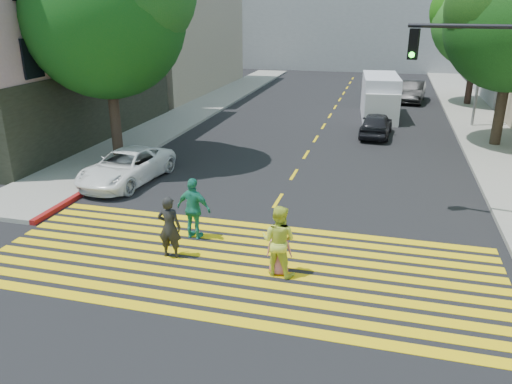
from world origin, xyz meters
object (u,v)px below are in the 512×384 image
at_px(pedestrian_man, 169,227).
at_px(pedestrian_child, 279,250).
at_px(pedestrian_woman, 278,241).
at_px(silver_car, 388,90).
at_px(tree_right_far, 481,15).
at_px(white_sedan, 126,167).
at_px(dark_car_parked, 412,92).
at_px(white_van, 380,98).
at_px(traffic_signal, 512,94).
at_px(dark_car_near, 376,124).
at_px(tree_left, 106,7).
at_px(pedestrian_extra, 194,209).

bearing_deg(pedestrian_man, pedestrian_child, 174.89).
xyz_separation_m(pedestrian_woman, silver_car, (2.26, 27.07, -0.27)).
bearing_deg(tree_right_far, pedestrian_child, -106.55).
bearing_deg(white_sedan, dark_car_parked, 67.93).
bearing_deg(white_sedan, tree_right_far, 59.74).
bearing_deg(dark_car_parked, pedestrian_woman, -91.92).
distance_m(white_van, traffic_signal, 16.40).
bearing_deg(tree_right_far, pedestrian_woman, -106.56).
bearing_deg(dark_car_parked, white_van, -102.07).
xyz_separation_m(pedestrian_woman, dark_car_parked, (3.95, 26.42, -0.21)).
bearing_deg(silver_car, pedestrian_woman, 91.88).
height_order(pedestrian_woman, traffic_signal, traffic_signal).
height_order(white_van, traffic_signal, traffic_signal).
bearing_deg(dark_car_near, silver_car, -88.61).
relative_size(tree_right_far, white_sedan, 1.93).
bearing_deg(tree_left, dark_car_near, 34.61).
height_order(pedestrian_man, white_van, white_van).
distance_m(tree_right_far, white_sedan, 25.70).
distance_m(dark_car_near, traffic_signal, 12.00).
bearing_deg(pedestrian_man, pedestrian_extra, -101.05).
xyz_separation_m(pedestrian_woman, traffic_signal, (5.65, 4.45, 3.13)).
relative_size(tree_left, dark_car_near, 2.53).
distance_m(pedestrian_extra, white_van, 19.27).
xyz_separation_m(pedestrian_child, silver_car, (2.24, 27.04, -0.01)).
height_order(tree_left, tree_right_far, tree_left).
relative_size(tree_left, pedestrian_extra, 5.17).
height_order(pedestrian_man, white_sedan, pedestrian_man).
height_order(dark_car_parked, white_van, white_van).
relative_size(tree_right_far, dark_car_near, 2.33).
xyz_separation_m(pedestrian_child, white_van, (1.82, 20.11, 0.53)).
bearing_deg(traffic_signal, dark_car_near, 120.60).
height_order(tree_right_far, pedestrian_man, tree_right_far).
height_order(tree_right_far, silver_car, tree_right_far).
bearing_deg(pedestrian_woman, silver_car, -84.36).
xyz_separation_m(tree_left, pedestrian_woman, (8.82, -7.96, -5.43)).
distance_m(pedestrian_child, traffic_signal, 7.92).
xyz_separation_m(pedestrian_extra, traffic_signal, (8.45, 3.01, 3.14)).
xyz_separation_m(pedestrian_child, dark_car_near, (1.82, 15.28, -0.03)).
xyz_separation_m(pedestrian_man, dark_car_near, (4.83, 15.14, -0.23)).
bearing_deg(dark_car_parked, tree_left, -118.08).
distance_m(pedestrian_child, dark_car_near, 15.38).
distance_m(tree_left, pedestrian_child, 13.16).
relative_size(tree_right_far, pedestrian_extra, 4.76).
xyz_separation_m(tree_right_far, white_sedan, (-14.79, -20.36, -5.23)).
bearing_deg(dark_car_parked, tree_right_far, -3.44).
distance_m(dark_car_parked, white_van, 6.64).
height_order(pedestrian_child, pedestrian_extra, pedestrian_extra).
relative_size(pedestrian_man, dark_car_near, 0.46).
relative_size(pedestrian_man, pedestrian_child, 1.31).
relative_size(pedestrian_man, white_sedan, 0.39).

